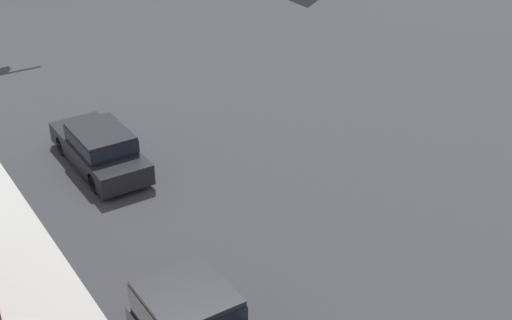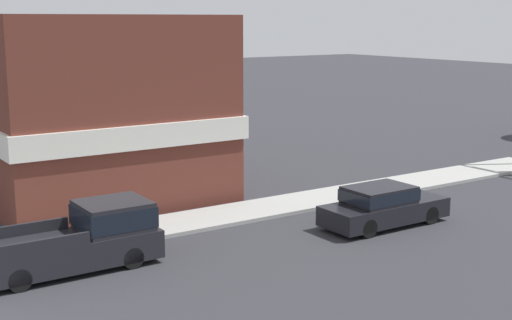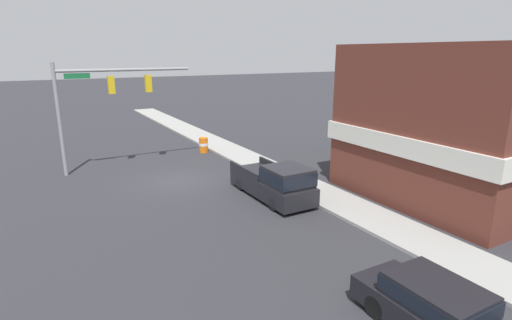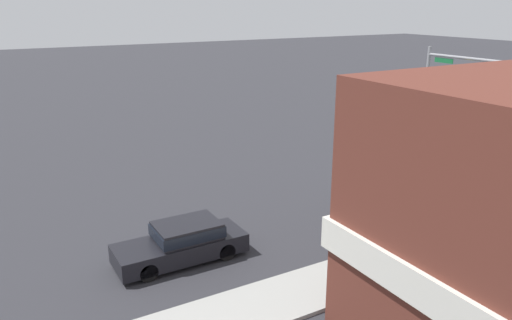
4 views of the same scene
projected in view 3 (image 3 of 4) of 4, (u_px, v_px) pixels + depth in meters
ground_plane at (177, 181)px, 22.75m from camera, size 200.00×200.00×0.00m
sidewalk_curb at (263, 166)px, 25.44m from camera, size 2.40×60.00×0.14m
near_signal_assembly at (103, 92)px, 23.77m from camera, size 7.99×0.49×6.57m
car_lead at (441, 312)px, 10.05m from camera, size 1.81×4.87×1.48m
pickup_truck_parked at (277, 182)px, 19.61m from camera, size 1.96×5.38×1.91m
construction_barrel at (204, 145)px, 29.12m from camera, size 0.66×0.66×1.10m
corner_brick_building at (474, 122)px, 20.33m from camera, size 11.21×9.45×7.48m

